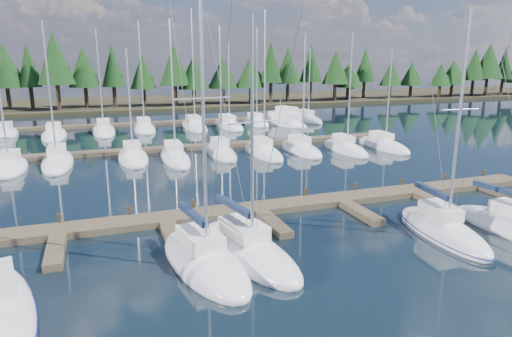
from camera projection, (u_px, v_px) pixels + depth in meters
name	position (u px, v px, depth m)	size (l,w,h in m)	color
ground	(212.00, 170.00, 40.91)	(260.00, 260.00, 0.00)	black
far_shore	(142.00, 103.00, 95.77)	(220.00, 30.00, 0.60)	#2B2718
main_dock	(260.00, 211.00, 29.29)	(44.00, 6.13, 0.90)	brown
back_docks	(175.00, 133.00, 58.79)	(50.00, 21.80, 0.40)	brown
front_sailboat_2	(204.00, 261.00, 22.03)	(4.21, 8.72, 14.77)	silver
front_sailboat_3	(248.00, 250.00, 23.26)	(4.54, 9.13, 12.54)	silver
front_sailboat_4	(442.00, 230.00, 25.89)	(3.34, 8.25, 13.06)	silver
back_sailboat_rows	(180.00, 139.00, 54.24)	(45.13, 31.33, 16.84)	silver
motor_yacht_right	(284.00, 122.00, 67.24)	(5.86, 9.54, 4.53)	silver
tree_line	(141.00, 71.00, 84.83)	(186.58, 12.00, 13.42)	black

